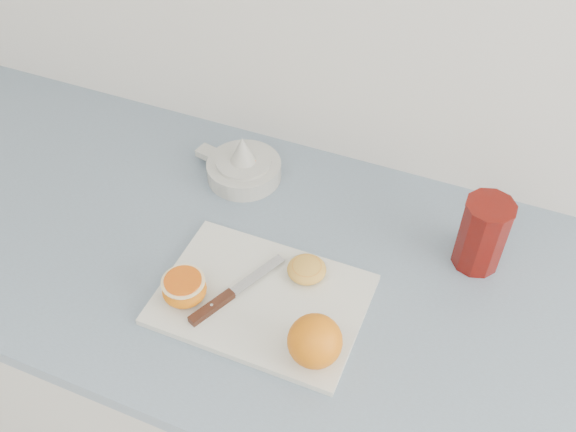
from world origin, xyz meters
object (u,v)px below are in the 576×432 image
(cutting_board, at_px, (262,299))
(half_orange, at_px, (184,289))
(counter, at_px, (322,410))
(red_tumbler, at_px, (482,236))
(citrus_juicer, at_px, (243,166))

(cutting_board, xyz_separation_m, half_orange, (-0.11, -0.05, 0.03))
(counter, bearing_deg, red_tumbler, 31.85)
(red_tumbler, bearing_deg, counter, -148.15)
(half_orange, relative_size, citrus_juicer, 0.39)
(citrus_juicer, xyz_separation_m, red_tumbler, (0.45, -0.04, 0.03))
(counter, height_order, half_orange, half_orange)
(red_tumbler, bearing_deg, citrus_juicer, 174.64)
(red_tumbler, bearing_deg, half_orange, -147.25)
(counter, distance_m, half_orange, 0.53)
(counter, height_order, red_tumbler, red_tumbler)
(half_orange, bearing_deg, cutting_board, 22.67)
(counter, height_order, cutting_board, cutting_board)
(cutting_board, xyz_separation_m, citrus_juicer, (-0.15, 0.25, 0.02))
(half_orange, xyz_separation_m, citrus_juicer, (-0.04, 0.30, -0.01))
(counter, relative_size, cutting_board, 7.44)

